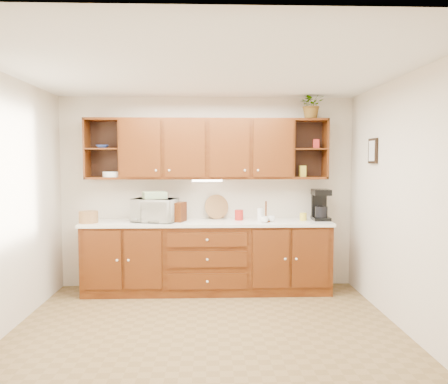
{
  "coord_description": "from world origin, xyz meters",
  "views": [
    {
      "loc": [
        0.03,
        -4.26,
        1.72
      ],
      "look_at": [
        0.21,
        1.15,
        1.35
      ],
      "focal_mm": 35.0,
      "sensor_mm": 36.0,
      "label": 1
    }
  ],
  "objects": [
    {
      "name": "floor",
      "position": [
        0.0,
        0.0,
        0.0
      ],
      "size": [
        4.0,
        4.0,
        0.0
      ],
      "primitive_type": "plane",
      "color": "brown",
      "rests_on": "ground"
    },
    {
      "name": "canister_yellow",
      "position": [
        1.28,
        1.47,
        0.99
      ],
      "size": [
        0.1,
        0.1,
        0.1
      ],
      "primitive_type": "cylinder",
      "rotation": [
        0.0,
        0.0,
        -0.12
      ],
      "color": "gold",
      "rests_on": "countertop"
    },
    {
      "name": "back_wall",
      "position": [
        0.0,
        1.75,
        1.3
      ],
      "size": [
        4.0,
        0.0,
        4.0
      ],
      "primitive_type": "plane",
      "rotation": [
        1.57,
        0.0,
        0.0
      ],
      "color": "beige",
      "rests_on": "floor"
    },
    {
      "name": "microwave",
      "position": [
        -0.68,
        1.42,
        1.09
      ],
      "size": [
        0.62,
        0.49,
        0.3
      ],
      "primitive_type": "imported",
      "rotation": [
        0.0,
        0.0,
        -0.24
      ],
      "color": "beige",
      "rests_on": "countertop"
    },
    {
      "name": "canister_white",
      "position": [
        0.7,
        1.46,
        1.02
      ],
      "size": [
        0.09,
        0.09,
        0.17
      ],
      "primitive_type": "cylinder",
      "rotation": [
        0.0,
        0.0,
        -0.16
      ],
      "color": "white",
      "rests_on": "countertop"
    },
    {
      "name": "right_wall",
      "position": [
        2.0,
        0.0,
        1.3
      ],
      "size": [
        0.0,
        3.5,
        3.5
      ],
      "primitive_type": "plane",
      "rotation": [
        1.57,
        0.0,
        -1.57
      ],
      "color": "beige",
      "rests_on": "floor"
    },
    {
      "name": "upper_cabinets",
      "position": [
        0.01,
        1.59,
        1.89
      ],
      "size": [
        3.2,
        0.33,
        0.8
      ],
      "color": "#391406",
      "rests_on": "back_wall"
    },
    {
      "name": "coffee_maker",
      "position": [
        1.52,
        1.52,
        1.14
      ],
      "size": [
        0.23,
        0.29,
        0.41
      ],
      "rotation": [
        0.0,
        0.0,
        -0.03
      ],
      "color": "black",
      "rests_on": "countertop"
    },
    {
      "name": "wine_bottle",
      "position": [
        -0.54,
        1.49,
        1.08
      ],
      "size": [
        0.09,
        0.09,
        0.27
      ],
      "primitive_type": "cylinder",
      "rotation": [
        0.0,
        0.0,
        0.33
      ],
      "color": "black",
      "rests_on": "countertop"
    },
    {
      "name": "wicker_basket",
      "position": [
        -1.52,
        1.34,
        1.01
      ],
      "size": [
        0.31,
        0.31,
        0.15
      ],
      "primitive_type": "cylinder",
      "rotation": [
        0.0,
        0.0,
        -0.35
      ],
      "color": "#96693E",
      "rests_on": "countertop"
    },
    {
      "name": "potted_plant",
      "position": [
        1.39,
        1.55,
        2.48
      ],
      "size": [
        0.43,
        0.41,
        0.38
      ],
      "primitive_type": "imported",
      "rotation": [
        0.0,
        0.0,
        0.42
      ],
      "color": "#999999",
      "rests_on": "upper_cabinets"
    },
    {
      "name": "base_cabinets",
      "position": [
        0.0,
        1.45,
        0.45
      ],
      "size": [
        3.2,
        0.6,
        0.9
      ],
      "primitive_type": "cube",
      "color": "#391406",
      "rests_on": "floor"
    },
    {
      "name": "towel_stack",
      "position": [
        -0.68,
        1.42,
        1.29
      ],
      "size": [
        0.34,
        0.29,
        0.09
      ],
      "primitive_type": "cube",
      "rotation": [
        0.0,
        0.0,
        0.32
      ],
      "color": "#E4E76C",
      "rests_on": "microwave"
    },
    {
      "name": "pantry_box_red",
      "position": [
        1.46,
        1.56,
        1.96
      ],
      "size": [
        0.09,
        0.09,
        0.12
      ],
      "primitive_type": "cube",
      "rotation": [
        0.0,
        0.0,
        -0.22
      ],
      "color": "#A31D17",
      "rests_on": "upper_cabinets"
    },
    {
      "name": "canister_red",
      "position": [
        0.42,
        1.54,
        1.01
      ],
      "size": [
        0.14,
        0.14,
        0.14
      ],
      "primitive_type": "cylinder",
      "rotation": [
        0.0,
        0.0,
        0.31
      ],
      "color": "#A31D17",
      "rests_on": "countertop"
    },
    {
      "name": "woven_tray",
      "position": [
        0.13,
        1.69,
        0.95
      ],
      "size": [
        0.35,
        0.18,
        0.33
      ],
      "primitive_type": "cylinder",
      "rotation": [
        1.36,
        0.0,
        0.29
      ],
      "color": "#96693E",
      "rests_on": "countertop"
    },
    {
      "name": "plate_stack",
      "position": [
        -1.26,
        1.55,
        1.56
      ],
      "size": [
        0.24,
        0.24,
        0.07
      ],
      "primitive_type": "cylinder",
      "rotation": [
        0.0,
        0.0,
        -0.01
      ],
      "color": "white",
      "rests_on": "upper_cabinets"
    },
    {
      "name": "countertop",
      "position": [
        0.0,
        1.44,
        0.92
      ],
      "size": [
        3.24,
        0.64,
        0.04
      ],
      "primitive_type": "cube",
      "color": "white",
      "rests_on": "base_cabinets"
    },
    {
      "name": "framed_picture",
      "position": [
        1.98,
        0.9,
        1.85
      ],
      "size": [
        0.03,
        0.24,
        0.3
      ],
      "primitive_type": "cube",
      "color": "black",
      "rests_on": "right_wall"
    },
    {
      "name": "bowl_stack",
      "position": [
        -1.38,
        1.56,
        1.92
      ],
      "size": [
        0.18,
        0.18,
        0.04
      ],
      "primitive_type": "imported",
      "rotation": [
        0.0,
        0.0,
        0.09
      ],
      "color": "#274090",
      "rests_on": "upper_cabinets"
    },
    {
      "name": "bread_box",
      "position": [
        -0.48,
        1.46,
        1.07
      ],
      "size": [
        0.41,
        0.32,
        0.25
      ],
      "primitive_type": "cube",
      "rotation": [
        0.0,
        0.0,
        -0.31
      ],
      "color": "#391406",
      "rests_on": "countertop"
    },
    {
      "name": "undercabinet_light",
      "position": [
        0.0,
        1.53,
        1.47
      ],
      "size": [
        0.4,
        0.05,
        0.02
      ],
      "primitive_type": "cube",
      "color": "white",
      "rests_on": "upper_cabinets"
    },
    {
      "name": "ceiling",
      "position": [
        0.0,
        0.0,
        2.6
      ],
      "size": [
        4.0,
        4.0,
        0.0
      ],
      "primitive_type": "plane",
      "rotation": [
        3.14,
        0.0,
        0.0
      ],
      "color": "white",
      "rests_on": "back_wall"
    },
    {
      "name": "mug_tree",
      "position": [
        0.76,
        1.36,
        0.98
      ],
      "size": [
        0.23,
        0.24,
        0.27
      ],
      "rotation": [
        0.0,
        0.0,
        0.15
      ],
      "color": "#391406",
      "rests_on": "countertop"
    },
    {
      "name": "pantry_box_yellow",
      "position": [
        1.28,
        1.58,
        1.59
      ],
      "size": [
        0.09,
        0.07,
        0.15
      ],
      "primitive_type": "cube",
      "rotation": [
        0.0,
        0.0,
        0.06
      ],
      "color": "gold",
      "rests_on": "upper_cabinets"
    }
  ]
}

